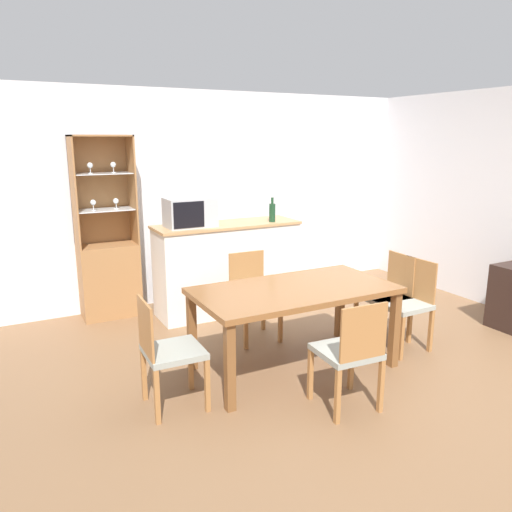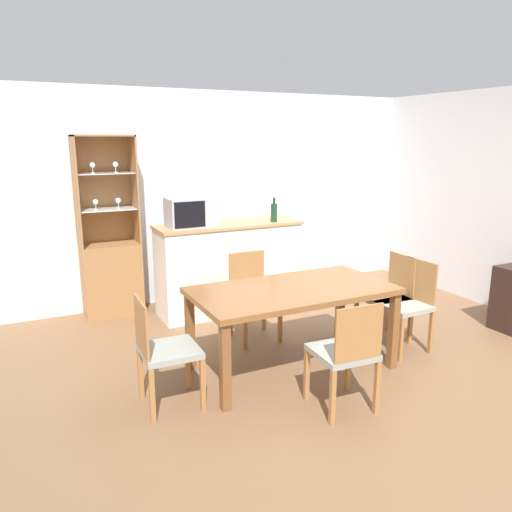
# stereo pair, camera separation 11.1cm
# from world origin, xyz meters

# --- Properties ---
(ground_plane) EXTENTS (18.00, 18.00, 0.00)m
(ground_plane) POSITION_xyz_m (0.00, 0.00, 0.00)
(ground_plane) COLOR brown
(wall_back) EXTENTS (6.80, 0.06, 2.55)m
(wall_back) POSITION_xyz_m (0.00, 2.63, 1.27)
(wall_back) COLOR silver
(wall_back) RESTS_ON ground_plane
(kitchen_counter) EXTENTS (1.67, 0.55, 1.04)m
(kitchen_counter) POSITION_xyz_m (-0.32, 1.94, 0.52)
(kitchen_counter) COLOR white
(kitchen_counter) RESTS_ON ground_plane
(display_cabinet) EXTENTS (0.64, 0.38, 2.02)m
(display_cabinet) POSITION_xyz_m (-1.58, 2.42, 0.59)
(display_cabinet) COLOR #A37042
(display_cabinet) RESTS_ON ground_plane
(dining_table) EXTENTS (1.72, 0.91, 0.74)m
(dining_table) POSITION_xyz_m (-0.44, 0.30, 0.66)
(dining_table) COLOR brown
(dining_table) RESTS_ON ground_plane
(dining_chair_side_right_far) EXTENTS (0.44, 0.44, 0.86)m
(dining_chair_side_right_far) POSITION_xyz_m (0.74, 0.43, 0.45)
(dining_chair_side_right_far) COLOR #999E93
(dining_chair_side_right_far) RESTS_ON ground_plane
(dining_chair_head_far) EXTENTS (0.43, 0.43, 0.86)m
(dining_chair_head_far) POSITION_xyz_m (-0.44, 1.07, 0.45)
(dining_chair_head_far) COLOR #999E93
(dining_chair_head_far) RESTS_ON ground_plane
(dining_chair_side_left_near) EXTENTS (0.43, 0.43, 0.86)m
(dining_chair_side_left_near) POSITION_xyz_m (-1.62, 0.16, 0.45)
(dining_chair_side_left_near) COLOR #999E93
(dining_chair_side_left_near) RESTS_ON ground_plane
(dining_chair_side_right_near) EXTENTS (0.43, 0.43, 0.86)m
(dining_chair_side_right_near) POSITION_xyz_m (0.74, 0.16, 0.45)
(dining_chair_side_right_near) COLOR #999E93
(dining_chair_side_right_near) RESTS_ON ground_plane
(dining_chair_head_near) EXTENTS (0.44, 0.44, 0.86)m
(dining_chair_head_near) POSITION_xyz_m (-0.44, -0.48, 0.45)
(dining_chair_head_near) COLOR #999E93
(dining_chair_head_near) RESTS_ON ground_plane
(microwave) EXTENTS (0.53, 0.34, 0.32)m
(microwave) POSITION_xyz_m (-0.77, 1.93, 1.20)
(microwave) COLOR #B7BABF
(microwave) RESTS_ON kitchen_counter
(wine_bottle) EXTENTS (0.07, 0.07, 0.28)m
(wine_bottle) POSITION_xyz_m (0.19, 1.80, 1.15)
(wine_bottle) COLOR #193D23
(wine_bottle) RESTS_ON kitchen_counter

